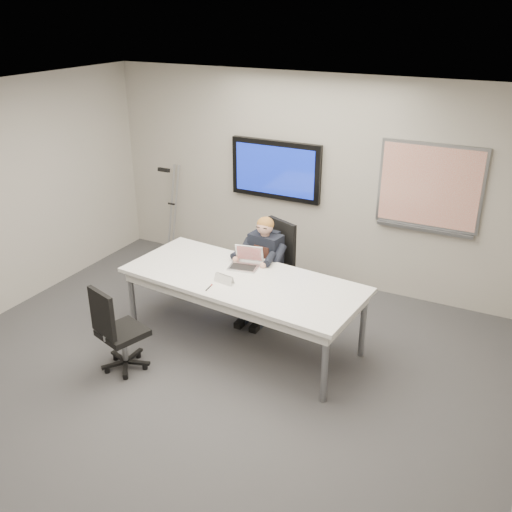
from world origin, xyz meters
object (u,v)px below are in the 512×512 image
at_px(office_chair_far, 270,283).
at_px(laptop, 246,261).
at_px(office_chair_near, 120,344).
at_px(conference_table, 243,286).
at_px(seated_person, 260,280).

bearing_deg(office_chair_far, laptop, -70.27).
xyz_separation_m(office_chair_far, office_chair_near, (-0.81, -1.91, -0.05)).
xyz_separation_m(conference_table, office_chair_far, (-0.08, 0.85, -0.37)).
height_order(office_chair_far, office_chair_near, office_chair_far).
relative_size(conference_table, office_chair_far, 2.40).
xyz_separation_m(office_chair_near, laptop, (0.78, 1.34, 0.57)).
xyz_separation_m(office_chair_far, laptop, (-0.03, -0.57, 0.52)).
bearing_deg(conference_table, seated_person, 104.51).
distance_m(conference_table, laptop, 0.34).
relative_size(office_chair_far, laptop, 3.15).
distance_m(seated_person, laptop, 0.49).
bearing_deg(seated_person, conference_table, -73.73).
relative_size(office_chair_far, office_chair_near, 1.16).
bearing_deg(laptop, conference_table, -79.32).
bearing_deg(laptop, office_chair_near, -131.18).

